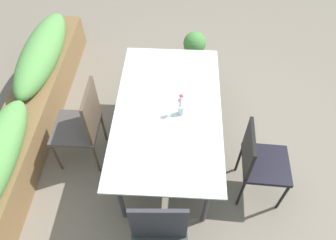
{
  "coord_description": "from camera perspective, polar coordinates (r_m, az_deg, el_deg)",
  "views": [
    {
      "loc": [
        -2.07,
        -0.01,
        3.1
      ],
      "look_at": [
        -0.05,
        0.09,
        0.58
      ],
      "focal_mm": 33.82,
      "sensor_mm": 36.0,
      "label": 1
    }
  ],
  "objects": [
    {
      "name": "ground_plane",
      "position": [
        3.73,
        1.5,
        -5.05
      ],
      "size": [
        12.0,
        12.0,
        0.0
      ],
      "primitive_type": "plane",
      "color": "#756B5B"
    },
    {
      "name": "dining_table",
      "position": [
        3.13,
        -0.0,
        1.43
      ],
      "size": [
        1.84,
        1.04,
        0.75
      ],
      "color": "silver",
      "rests_on": "ground"
    },
    {
      "name": "chair_near_left",
      "position": [
        3.12,
        16.11,
        -7.0
      ],
      "size": [
        0.46,
        0.46,
        0.93
      ],
      "rotation": [
        0.0,
        0.0,
        3.1
      ],
      "color": "black",
      "rests_on": "ground"
    },
    {
      "name": "chair_far_side",
      "position": [
        3.33,
        -15.14,
        -0.52
      ],
      "size": [
        0.46,
        0.46,
        1.03
      ],
      "rotation": [
        0.0,
        0.0,
        -0.0
      ],
      "color": "#453D3A",
      "rests_on": "ground"
    },
    {
      "name": "flower_vase",
      "position": [
        2.99,
        2.36,
        2.54
      ],
      "size": [
        0.06,
        0.06,
        0.25
      ],
      "color": "silver",
      "rests_on": "dining_table"
    },
    {
      "name": "planter_box",
      "position": [
        3.93,
        -24.11,
        1.4
      ],
      "size": [
        3.55,
        0.47,
        0.78
      ],
      "color": "brown",
      "rests_on": "ground"
    },
    {
      "name": "potted_plant",
      "position": [
        4.52,
        4.74,
        12.55
      ],
      "size": [
        0.31,
        0.31,
        0.55
      ],
      "color": "slate",
      "rests_on": "ground"
    }
  ]
}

